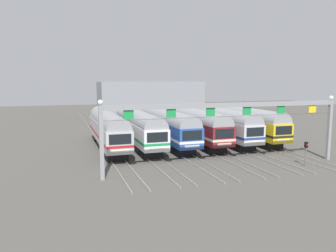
{
  "coord_description": "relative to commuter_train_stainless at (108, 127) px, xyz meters",
  "views": [
    {
      "loc": [
        -15.52,
        -42.09,
        8.6
      ],
      "look_at": [
        -0.53,
        3.82,
        1.98
      ],
      "focal_mm": 35.73,
      "sensor_mm": 36.0,
      "label": 1
    }
  ],
  "objects": [
    {
      "name": "commuter_train_white",
      "position": [
        3.92,
        0.0,
        0.0
      ],
      "size": [
        2.88,
        18.06,
        5.05
      ],
      "color": "white",
      "rests_on": "ground"
    },
    {
      "name": "catenary_gantry",
      "position": [
        9.81,
        -13.49,
        2.64
      ],
      "size": [
        24.85,
        0.44,
        6.97
      ],
      "color": "gray",
      "rests_on": "ground"
    },
    {
      "name": "track_bed",
      "position": [
        9.81,
        17.01,
        -2.61
      ],
      "size": [
        21.12,
        70.0,
        0.15
      ],
      "color": "gray",
      "rests_on": "ground"
    },
    {
      "name": "ground_plane",
      "position": [
        9.81,
        0.01,
        -2.69
      ],
      "size": [
        160.0,
        160.0,
        0.0
      ],
      "primitive_type": "plane",
      "color": "#4C4944"
    },
    {
      "name": "commuter_train_maroon",
      "position": [
        11.77,
        0.0,
        0.0
      ],
      "size": [
        2.88,
        18.06,
        5.05
      ],
      "color": "maroon",
      "rests_on": "ground"
    },
    {
      "name": "maintenance_building",
      "position": [
        14.92,
        34.82,
        1.43
      ],
      "size": [
        23.9,
        10.0,
        8.24
      ],
      "primitive_type": "cube",
      "color": "gray",
      "rests_on": "ground"
    },
    {
      "name": "commuter_train_silver",
      "position": [
        15.69,
        0.0,
        0.0
      ],
      "size": [
        2.88,
        18.06,
        5.05
      ],
      "color": "silver",
      "rests_on": "ground"
    },
    {
      "name": "commuter_train_blue",
      "position": [
        7.85,
        0.0,
        0.0
      ],
      "size": [
        2.88,
        18.06,
        4.77
      ],
      "color": "#284C9E",
      "rests_on": "ground"
    },
    {
      "name": "yard_signal_mast",
      "position": [
        17.65,
        -15.16,
        -0.9
      ],
      "size": [
        0.28,
        0.35,
        2.54
      ],
      "color": "#59595E",
      "rests_on": "ground"
    },
    {
      "name": "commuter_train_yellow",
      "position": [
        19.61,
        0.0,
        0.0
      ],
      "size": [
        2.88,
        18.06,
        4.77
      ],
      "color": "gold",
      "rests_on": "ground"
    },
    {
      "name": "commuter_train_stainless",
      "position": [
        0.0,
        0.0,
        0.0
      ],
      "size": [
        2.88,
        18.06,
        4.77
      ],
      "color": "#B2B5BA",
      "rests_on": "ground"
    }
  ]
}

